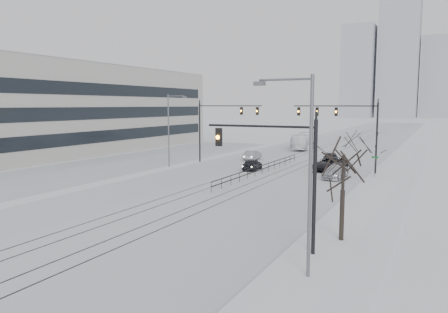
# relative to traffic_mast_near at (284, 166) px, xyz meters

# --- Properties ---
(ground) EXTENTS (500.00, 500.00, 0.00)m
(ground) POSITION_rel_traffic_mast_near_xyz_m (-10.79, -6.00, -4.56)
(ground) COLOR silver
(ground) RESTS_ON ground
(road) EXTENTS (22.00, 260.00, 0.02)m
(road) POSITION_rel_traffic_mast_near_xyz_m (-10.79, 54.00, -4.55)
(road) COLOR silver
(road) RESTS_ON ground
(sidewalk_east) EXTENTS (5.00, 260.00, 0.16)m
(sidewalk_east) POSITION_rel_traffic_mast_near_xyz_m (2.71, 54.00, -4.48)
(sidewalk_east) COLOR silver
(sidewalk_east) RESTS_ON ground
(curb) EXTENTS (0.10, 260.00, 0.12)m
(curb) POSITION_rel_traffic_mast_near_xyz_m (0.26, 54.00, -4.50)
(curb) COLOR gray
(curb) RESTS_ON ground
(parking_strip) EXTENTS (14.00, 60.00, 0.03)m
(parking_strip) POSITION_rel_traffic_mast_near_xyz_m (-30.79, 29.00, -4.55)
(parking_strip) COLOR silver
(parking_strip) RESTS_ON ground
(tram_rails) EXTENTS (5.30, 180.00, 0.01)m
(tram_rails) POSITION_rel_traffic_mast_near_xyz_m (-10.79, 34.00, -4.54)
(tram_rails) COLOR black
(tram_rails) RESTS_ON ground
(office_building) EXTENTS (20.20, 62.20, 14.11)m
(office_building) POSITION_rel_traffic_mast_near_xyz_m (-48.76, 29.00, 2.50)
(office_building) COLOR #B5B3AB
(office_building) RESTS_ON ground
(skyline) EXTENTS (96.00, 48.00, 72.00)m
(skyline) POSITION_rel_traffic_mast_near_xyz_m (-5.77, 267.63, 26.08)
(skyline) COLOR #9599A3
(skyline) RESTS_ON ground
(traffic_mast_near) EXTENTS (6.10, 0.37, 7.00)m
(traffic_mast_near) POSITION_rel_traffic_mast_near_xyz_m (0.00, 0.00, 0.00)
(traffic_mast_near) COLOR black
(traffic_mast_near) RESTS_ON ground
(traffic_mast_ne) EXTENTS (9.60, 0.37, 8.00)m
(traffic_mast_ne) POSITION_rel_traffic_mast_near_xyz_m (-2.64, 29.00, 1.20)
(traffic_mast_ne) COLOR black
(traffic_mast_ne) RESTS_ON ground
(traffic_mast_nw) EXTENTS (9.10, 0.37, 8.00)m
(traffic_mast_nw) POSITION_rel_traffic_mast_near_xyz_m (-19.31, 30.00, 1.01)
(traffic_mast_nw) COLOR black
(traffic_mast_nw) RESTS_ON ground
(street_light_east) EXTENTS (2.73, 0.25, 9.00)m
(street_light_east) POSITION_rel_traffic_mast_near_xyz_m (1.91, -3.00, 0.65)
(street_light_east) COLOR #595B60
(street_light_east) RESTS_ON ground
(street_light_west) EXTENTS (2.73, 0.25, 9.00)m
(street_light_west) POSITION_rel_traffic_mast_near_xyz_m (-22.99, 24.00, 0.65)
(street_light_west) COLOR #595B60
(street_light_west) RESTS_ON ground
(bare_tree) EXTENTS (4.40, 4.40, 6.10)m
(bare_tree) POSITION_rel_traffic_mast_near_xyz_m (2.41, 3.00, -0.07)
(bare_tree) COLOR black
(bare_tree) RESTS_ON ground
(median_fence) EXTENTS (0.06, 24.00, 1.00)m
(median_fence) POSITION_rel_traffic_mast_near_xyz_m (-10.79, 24.00, -4.04)
(median_fence) COLOR black
(median_fence) RESTS_ON ground
(street_sign) EXTENTS (0.70, 0.06, 2.40)m
(street_sign) POSITION_rel_traffic_mast_near_xyz_m (1.01, 26.00, -2.96)
(street_sign) COLOR #595B60
(street_sign) RESTS_ON ground
(sedan_sb_inner) EXTENTS (2.08, 4.19, 1.37)m
(sedan_sb_inner) POSITION_rel_traffic_mast_near_xyz_m (-12.87, 26.10, -3.88)
(sedan_sb_inner) COLOR black
(sedan_sb_inner) RESTS_ON ground
(sedan_sb_outer) EXTENTS (1.74, 4.23, 1.36)m
(sedan_sb_outer) POSITION_rel_traffic_mast_near_xyz_m (-16.55, 34.88, -3.88)
(sedan_sb_outer) COLOR gray
(sedan_sb_outer) RESTS_ON ground
(sedan_nb_front) EXTENTS (3.58, 6.05, 1.58)m
(sedan_nb_front) POSITION_rel_traffic_mast_near_xyz_m (-4.51, 29.90, -3.77)
(sedan_nb_front) COLOR black
(sedan_nb_front) RESTS_ON ground
(sedan_nb_right) EXTENTS (2.12, 4.87, 1.39)m
(sedan_nb_right) POSITION_rel_traffic_mast_near_xyz_m (-2.72, 24.66, -3.87)
(sedan_nb_right) COLOR #AEB0B6
(sedan_nb_right) RESTS_ON ground
(sedan_nb_far) EXTENTS (2.28, 4.63, 1.52)m
(sedan_nb_far) POSITION_rel_traffic_mast_near_xyz_m (-5.86, 35.57, -3.80)
(sedan_nb_far) COLOR black
(sedan_nb_far) RESTS_ON ground
(box_truck) EXTENTS (2.82, 10.29, 2.84)m
(box_truck) POSITION_rel_traffic_mast_near_xyz_m (-14.32, 52.77, -3.14)
(box_truck) COLOR white
(box_truck) RESTS_ON ground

